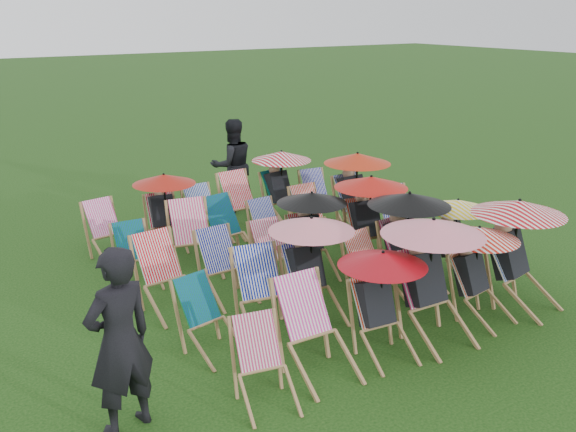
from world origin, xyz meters
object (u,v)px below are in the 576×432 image
deckchair_29 (320,195)px  person_left (120,341)px  person_rear (232,165)px  deckchair_5 (520,252)px  deckchair_0 (265,366)px

deckchair_29 → person_left: (-5.28, -4.25, 0.48)m
person_left → person_rear: size_ratio=1.02×
deckchair_5 → person_rear: size_ratio=0.79×
deckchair_0 → deckchair_29: 6.08m
person_left → deckchair_0: bearing=152.1°
deckchair_5 → deckchair_29: deckchair_5 is taller
deckchair_5 → deckchair_0: bearing=170.2°
person_rear → deckchair_0: bearing=71.0°
deckchair_0 → deckchair_5: deckchair_5 is taller
person_left → person_rear: (4.14, 5.57, -0.01)m
deckchair_29 → person_left: 6.80m
deckchair_5 → person_left: bearing=165.9°
deckchair_0 → deckchair_29: size_ratio=0.98×
deckchair_5 → person_left: (-5.26, 0.26, 0.16)m
deckchair_5 → person_rear: bearing=89.6°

